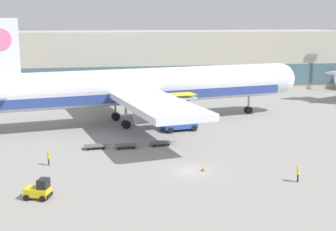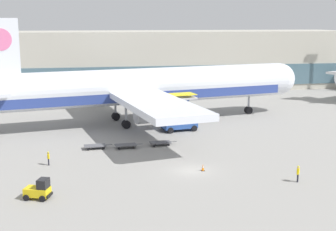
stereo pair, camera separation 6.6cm
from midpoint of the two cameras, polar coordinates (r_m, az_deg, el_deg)
ground_plane at (r=53.45m, az=2.79°, el=-6.69°), size 400.00×400.00×0.00m
terminal_building at (r=116.82m, az=-0.44°, el=6.83°), size 90.00×18.20×14.00m
airplane_main at (r=76.66m, az=-3.47°, el=3.40°), size 57.51×48.64×17.00m
scissor_lift_loader at (r=71.83m, az=1.29°, el=-0.14°), size 5.69×4.23×5.65m
baggage_tug_foreground at (r=46.70m, az=-15.48°, el=-8.74°), size 2.76×2.27×2.00m
baggage_dolly_lead at (r=62.67m, az=-8.90°, el=-3.68°), size 3.75×1.72×0.48m
baggage_dolly_second at (r=62.51m, az=-5.20°, el=-3.63°), size 3.75×1.72×0.48m
baggage_dolly_third at (r=63.58m, az=-0.97°, el=-3.32°), size 3.75×1.72×0.48m
ground_crew_near at (r=56.70m, az=-14.40°, el=-4.96°), size 0.28×0.56×1.65m
ground_crew_far at (r=51.27m, az=15.55°, el=-6.69°), size 0.39×0.47×1.78m
traffic_cone_near at (r=53.29m, az=4.25°, el=-6.34°), size 0.40×0.40×0.78m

